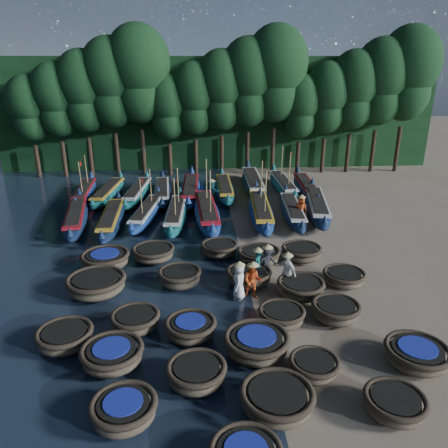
{
  "coord_description": "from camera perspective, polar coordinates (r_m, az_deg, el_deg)",
  "views": [
    {
      "loc": [
        -2.33,
        -18.52,
        9.75
      ],
      "look_at": [
        -0.81,
        3.72,
        1.3
      ],
      "focal_mm": 35.0,
      "sensor_mm": 36.0,
      "label": 1
    }
  ],
  "objects": [
    {
      "name": "ground",
      "position": [
        21.06,
        2.91,
        -6.85
      ],
      "size": [
        120.0,
        120.0,
        0.0
      ],
      "primitive_type": "plane",
      "color": "#7E705C",
      "rests_on": "ground"
    },
    {
      "name": "foliage_wall",
      "position": [
        42.35,
        -0.76,
        14.32
      ],
      "size": [
        40.0,
        3.0,
        10.0
      ],
      "primitive_type": "cube",
      "color": "black",
      "rests_on": "ground"
    },
    {
      "name": "coracle_1",
      "position": [
        13.73,
        -12.95,
        -22.61
      ],
      "size": [
        2.16,
        2.16,
        0.75
      ],
      "rotation": [
        0.0,
        0.0,
        -0.23
      ],
      "color": "brown",
      "rests_on": "ground"
    },
    {
      "name": "coracle_3",
      "position": [
        13.84,
        6.95,
        -21.76
      ],
      "size": [
        2.62,
        2.62,
        0.75
      ],
      "rotation": [
        0.0,
        0.0,
        0.32
      ],
      "color": "brown",
      "rests_on": "ground"
    },
    {
      "name": "coracle_4",
      "position": [
        14.56,
        21.4,
        -21.04
      ],
      "size": [
        1.85,
        1.85,
        0.66
      ],
      "rotation": [
        0.0,
        0.0,
        -0.04
      ],
      "color": "brown",
      "rests_on": "ground"
    },
    {
      "name": "coracle_5",
      "position": [
        15.76,
        -14.39,
        -16.23
      ],
      "size": [
        2.65,
        2.65,
        0.75
      ],
      "rotation": [
        0.0,
        0.0,
        0.44
      ],
      "color": "brown",
      "rests_on": "ground"
    },
    {
      "name": "coracle_6",
      "position": [
        14.61,
        -3.61,
        -18.89
      ],
      "size": [
        2.16,
        2.16,
        0.76
      ],
      "rotation": [
        0.0,
        0.0,
        -0.23
      ],
      "color": "brown",
      "rests_on": "ground"
    },
    {
      "name": "coracle_7",
      "position": [
        15.77,
        4.27,
        -15.32
      ],
      "size": [
        2.46,
        2.46,
        0.82
      ],
      "rotation": [
        0.0,
        0.0,
        -0.15
      ],
      "color": "brown",
      "rests_on": "ground"
    },
    {
      "name": "coracle_8",
      "position": [
        15.21,
        11.7,
        -17.77
      ],
      "size": [
        1.68,
        1.68,
        0.66
      ],
      "rotation": [
        0.0,
        0.0,
        -0.02
      ],
      "color": "brown",
      "rests_on": "ground"
    },
    {
      "name": "coracle_9",
      "position": [
        16.69,
        23.87,
        -15.3
      ],
      "size": [
        2.2,
        2.2,
        0.72
      ],
      "rotation": [
        0.0,
        0.0,
        0.01
      ],
      "color": "brown",
      "rests_on": "ground"
    },
    {
      "name": "coracle_10",
      "position": [
        17.12,
        -20.05,
        -13.7
      ],
      "size": [
        2.5,
        2.5,
        0.73
      ],
      "rotation": [
        0.0,
        0.0,
        0.43
      ],
      "color": "brown",
      "rests_on": "ground"
    },
    {
      "name": "coracle_11",
      "position": [
        17.34,
        -11.48,
        -12.25
      ],
      "size": [
        2.01,
        2.01,
        0.74
      ],
      "rotation": [
        0.0,
        0.0,
        0.18
      ],
      "color": "brown",
      "rests_on": "ground"
    },
    {
      "name": "coracle_12",
      "position": [
        16.63,
        -4.37,
        -13.37
      ],
      "size": [
        1.95,
        1.95,
        0.75
      ],
      "rotation": [
        0.0,
        0.0,
        0.04
      ],
      "color": "brown",
      "rests_on": "ground"
    },
    {
      "name": "coracle_13",
      "position": [
        17.48,
        7.53,
        -11.79
      ],
      "size": [
        2.27,
        2.27,
        0.69
      ],
      "rotation": [
        0.0,
        0.0,
        -0.43
      ],
      "color": "brown",
      "rests_on": "ground"
    },
    {
      "name": "coracle_14",
      "position": [
        18.12,
        14.39,
        -10.9
      ],
      "size": [
        2.17,
        2.17,
        0.76
      ],
      "rotation": [
        0.0,
        0.0,
        0.24
      ],
      "color": "brown",
      "rests_on": "ground"
    },
    {
      "name": "coracle_15",
      "position": [
        20.13,
        -16.33,
        -7.56
      ],
      "size": [
        3.1,
        3.1,
        0.85
      ],
      "rotation": [
        0.0,
        0.0,
        -0.33
      ],
      "color": "brown",
      "rests_on": "ground"
    },
    {
      "name": "coracle_16",
      "position": [
        20.1,
        -5.81,
        -6.88
      ],
      "size": [
        2.06,
        2.06,
        0.8
      ],
      "rotation": [
        0.0,
        0.0,
        0.13
      ],
      "color": "brown",
      "rests_on": "ground"
    },
    {
      "name": "coracle_17",
      "position": [
        20.26,
        3.28,
        -6.74
      ],
      "size": [
        2.5,
        2.5,
        0.72
      ],
      "rotation": [
        0.0,
        0.0,
        -0.32
      ],
      "color": "brown",
      "rests_on": "ground"
    },
    {
      "name": "coracle_18",
      "position": [
        19.4,
        9.97,
        -8.22
      ],
      "size": [
        2.17,
        2.17,
        0.79
      ],
      "rotation": [
        0.0,
        0.0,
        0.14
      ],
      "color": "brown",
      "rests_on": "ground"
    },
    {
      "name": "coracle_19",
      "position": [
        20.91,
        15.4,
        -6.7
      ],
      "size": [
        2.01,
        2.01,
        0.65
      ],
      "rotation": [
        0.0,
        0.0,
        -0.1
      ],
      "color": "brown",
      "rests_on": "ground"
    },
    {
      "name": "coracle_20",
      "position": [
        22.46,
        -15.22,
        -4.46
      ],
      "size": [
        2.6,
        2.6,
        0.79
      ],
      "rotation": [
        0.0,
        0.0,
        -0.18
      ],
      "color": "brown",
      "rests_on": "ground"
    },
    {
      "name": "coracle_21",
      "position": [
        22.71,
        -9.19,
        -3.76
      ],
      "size": [
        2.18,
        2.18,
        0.75
      ],
      "rotation": [
        0.0,
        0.0,
        0.05
      ],
      "color": "brown",
      "rests_on": "ground"
    },
    {
      "name": "coracle_22",
      "position": [
        22.95,
        -0.59,
        -3.23
      ],
      "size": [
        1.97,
        1.97,
        0.73
      ],
      "rotation": [
        0.0,
        0.0,
        0.07
      ],
      "color": "brown",
      "rests_on": "ground"
    },
    {
      "name": "coracle_23",
      "position": [
        22.25,
        4.58,
        -4.1
      ],
      "size": [
        2.6,
        2.6,
        0.74
      ],
      "rotation": [
        0.0,
        0.0,
        0.33
      ],
      "color": "brown",
      "rests_on": "ground"
    },
    {
      "name": "coracle_24",
      "position": [
        22.83,
        10.09,
        -3.65
      ],
      "size": [
        2.17,
        2.17,
        0.77
      ],
      "rotation": [
        0.0,
        0.0,
        -0.14
      ],
      "color": "brown",
      "rests_on": "ground"
    },
    {
      "name": "long_boat_1",
      "position": [
        28.6,
        -18.77,
        0.81
      ],
      "size": [
        2.65,
        7.84,
        1.4
      ],
      "rotation": [
        0.0,
        0.0,
        0.17
      ],
      "color": "#101B3C",
      "rests_on": "ground"
    },
    {
      "name": "long_boat_2",
      "position": [
        27.69,
        -14.49,
        0.6
      ],
      "size": [
        1.63,
        7.74,
        1.36
      ],
      "rotation": [
        0.0,
        0.0,
        0.04
      ],
      "color": "#101B3C",
      "rests_on": "ground"
    },
    {
      "name": "long_boat_3",
      "position": [
        28.42,
        -10.07,
        1.43
      ],
      "size": [
        2.33,
        7.32,
        3.14
      ],
      "rotation": [
        0.0,
        0.0,
        -0.15
      ],
      "color": "navy",
      "rests_on": "ground"
    },
    {
      "name": "long_boat_4",
      "position": [
        27.78,
        -6.28,
        1.23
      ],
      "size": [
        1.71,
        7.71,
        3.28
      ],
      "rotation": [
        0.0,
        0.0,
        -0.05
      ],
      "color": "#0F5851",
      "rests_on": "ground"
    },
    {
      "name": "long_boat_5",
      "position": [
        27.89,
        -2.27,
        1.58
      ],
      "size": [
        1.95,
        8.82,
        3.75
      ],
      "rotation": [
        0.0,
        0.0,
        0.05
      ],
      "color": "navy",
      "rests_on": "ground"
    },
    {
      "name": "long_boat_6",
      "position": [
        28.23,
        4.83,
        1.71
      ],
      "size": [
        1.99,
        8.47,
        3.6
      ],
      "rotation": [
        0.0,
        0.0,
        -0.06
      ],
      "color": "navy",
      "rests_on": "ground"
    },
    {
      "name": "long_boat_7",
      "position": [
        28.61,
        8.95,
        1.65
      ],
      "size": [
        1.87,
        7.6,
        1.34
      ],
      "rotation": [
        0.0,
        0.0,
        -0.07
      ],
      "color": "#101B3C",
      "rests_on": "ground"
    },
    {
      "name": "long_boat_8",
      "position": [
        29.67,
        12.06,
        2.28
      ],
      "size": [
        2.9,
        8.52,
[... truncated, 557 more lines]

